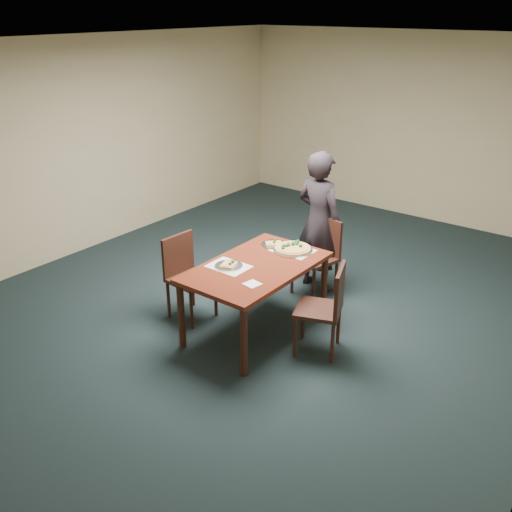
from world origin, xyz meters
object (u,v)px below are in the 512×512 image
Objects in this scene: chair_right at (327,305)px; slice_plate_far at (274,244)px; chair_far at (320,252)px; diner at (319,222)px; chair_left at (186,272)px; pizza_pan at (293,248)px; slice_plate_near at (229,265)px; dining_table at (256,273)px.

chair_right is 1.06m from slice_plate_far.
diner is (-0.10, 0.12, 0.32)m from chair_far.
chair_right is at bearing -41.94° from chair_far.
chair_right is at bearing 132.70° from diner.
slice_plate_far is at bearing -135.65° from chair_right.
chair_left reaches higher than slice_plate_far.
chair_far reaches higher than slice_plate_far.
pizza_pan is at bearing -74.52° from chair_far.
chair_left is 1.00× the size of chair_right.
slice_plate_far is (-0.93, 0.43, 0.25)m from chair_right.
slice_plate_far is (-0.22, -0.60, 0.25)m from chair_far.
diner reaches higher than slice_plate_near.
chair_left is at bearing -100.54° from chair_right.
pizza_pan is at bearing 107.22° from diner.
diner reaches higher than chair_left.
chair_left is at bearing -131.74° from slice_plate_far.
slice_plate_near is at bearing -92.74° from slice_plate_far.
chair_right is at bearing -24.84° from slice_plate_far.
chair_left is (-0.86, -1.32, 0.00)m from chair_far.
pizza_pan is (0.08, 0.53, 0.12)m from dining_table.
chair_right reaches higher than dining_table.
chair_far reaches higher than dining_table.
pizza_pan is (0.02, -0.60, 0.26)m from chair_far.
pizza_pan is at bearing -142.94° from chair_right.
chair_far is 0.55× the size of diner.
dining_table is 0.56m from slice_plate_far.
slice_plate_far is at bearing -38.31° from chair_left.
diner is at bearing 83.90° from slice_plate_near.
chair_right reaches higher than slice_plate_far.
dining_table is 1.65× the size of chair_far.
dining_table is at bearing -98.66° from pizza_pan.
slice_plate_far is (-0.12, -0.72, -0.07)m from diner.
diner is at bearing 99.63° from pizza_pan.
slice_plate_far is (0.64, 0.72, 0.25)m from chair_left.
chair_far is 1.26m from chair_right.
pizza_pan is 1.50× the size of slice_plate_near.
slice_plate_near is 0.72m from slice_plate_far.
dining_table is at bearing -73.48° from chair_left.
pizza_pan reaches higher than dining_table.
chair_left is 0.65m from slice_plate_near.
chair_left is 1.60m from chair_right.
chair_far is 0.65m from pizza_pan.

